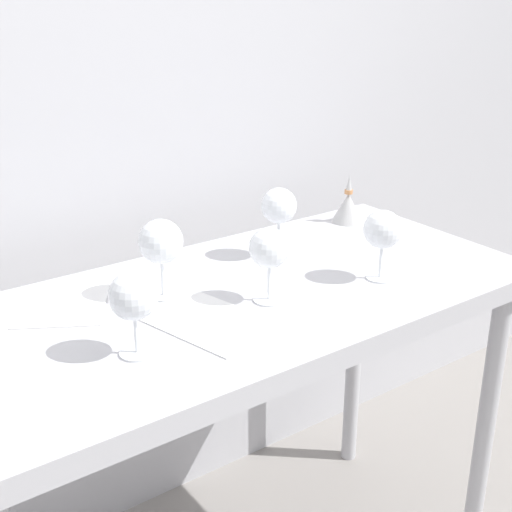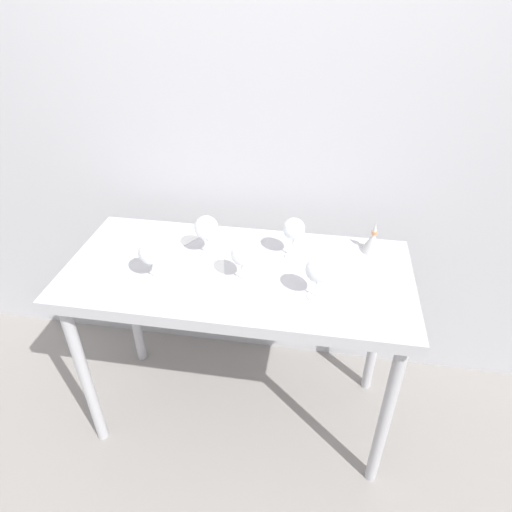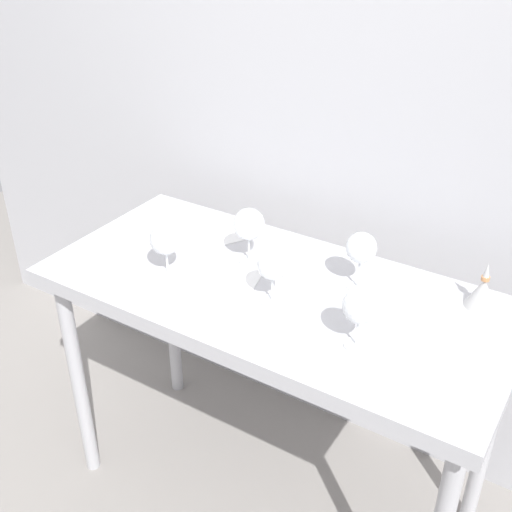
{
  "view_description": "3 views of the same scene",
  "coord_description": "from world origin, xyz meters",
  "px_view_note": "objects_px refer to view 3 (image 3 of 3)",
  "views": [
    {
      "loc": [
        -0.82,
        -1.2,
        1.57
      ],
      "look_at": [
        0.08,
        0.03,
        0.96
      ],
      "focal_mm": 49.58,
      "sensor_mm": 36.0,
      "label": 1
    },
    {
      "loc": [
        0.31,
        -1.44,
        1.96
      ],
      "look_at": [
        0.07,
        0.02,
        0.95
      ],
      "focal_mm": 31.42,
      "sensor_mm": 36.0,
      "label": 2
    },
    {
      "loc": [
        0.79,
        -1.37,
        1.93
      ],
      "look_at": [
        -0.06,
        -0.01,
        0.99
      ],
      "focal_mm": 44.79,
      "sensor_mm": 36.0,
      "label": 3
    }
  ],
  "objects_px": {
    "wine_glass_near_center": "(273,266)",
    "tasting_sheet_lower": "(223,287)",
    "wine_glass_far_right": "(361,249)",
    "tasting_sheet_upper": "(212,233)",
    "wine_glass_far_left": "(249,225)",
    "wine_glass_near_right": "(360,308)",
    "decanter_funnel": "(482,292)",
    "wine_glass_near_left": "(165,241)"
  },
  "relations": [
    {
      "from": "wine_glass_near_center",
      "to": "tasting_sheet_upper",
      "type": "distance_m",
      "value": 0.46
    },
    {
      "from": "wine_glass_near_center",
      "to": "wine_glass_near_left",
      "type": "height_order",
      "value": "same"
    },
    {
      "from": "wine_glass_far_left",
      "to": "tasting_sheet_upper",
      "type": "height_order",
      "value": "wine_glass_far_left"
    },
    {
      "from": "wine_glass_far_left",
      "to": "wine_glass_near_left",
      "type": "xyz_separation_m",
      "value": [
        -0.17,
        -0.2,
        -0.01
      ]
    },
    {
      "from": "wine_glass_near_right",
      "to": "wine_glass_near_center",
      "type": "relative_size",
      "value": 1.0
    },
    {
      "from": "wine_glass_near_center",
      "to": "tasting_sheet_upper",
      "type": "relative_size",
      "value": 0.8
    },
    {
      "from": "tasting_sheet_upper",
      "to": "tasting_sheet_lower",
      "type": "relative_size",
      "value": 0.8
    },
    {
      "from": "tasting_sheet_lower",
      "to": "wine_glass_near_left",
      "type": "bearing_deg",
      "value": 175.46
    },
    {
      "from": "wine_glass_near_left",
      "to": "tasting_sheet_upper",
      "type": "relative_size",
      "value": 0.8
    },
    {
      "from": "wine_glass_far_left",
      "to": "decanter_funnel",
      "type": "relative_size",
      "value": 1.29
    },
    {
      "from": "wine_glass_far_right",
      "to": "tasting_sheet_upper",
      "type": "bearing_deg",
      "value": 175.41
    },
    {
      "from": "wine_glass_near_left",
      "to": "tasting_sheet_upper",
      "type": "bearing_deg",
      "value": 97.2
    },
    {
      "from": "wine_glass_far_right",
      "to": "wine_glass_near_center",
      "type": "height_order",
      "value": "wine_glass_far_right"
    },
    {
      "from": "wine_glass_near_center",
      "to": "tasting_sheet_lower",
      "type": "bearing_deg",
      "value": -175.32
    },
    {
      "from": "wine_glass_near_left",
      "to": "tasting_sheet_lower",
      "type": "height_order",
      "value": "wine_glass_near_left"
    },
    {
      "from": "wine_glass_near_center",
      "to": "tasting_sheet_upper",
      "type": "height_order",
      "value": "wine_glass_near_center"
    },
    {
      "from": "wine_glass_near_center",
      "to": "tasting_sheet_lower",
      "type": "height_order",
      "value": "wine_glass_near_center"
    },
    {
      "from": "wine_glass_near_right",
      "to": "decanter_funnel",
      "type": "height_order",
      "value": "wine_glass_near_right"
    },
    {
      "from": "wine_glass_far_right",
      "to": "tasting_sheet_lower",
      "type": "bearing_deg",
      "value": -148.31
    },
    {
      "from": "wine_glass_far_right",
      "to": "wine_glass_near_center",
      "type": "xyz_separation_m",
      "value": [
        -0.18,
        -0.2,
        -0.01
      ]
    },
    {
      "from": "wine_glass_near_right",
      "to": "tasting_sheet_lower",
      "type": "relative_size",
      "value": 0.65
    },
    {
      "from": "tasting_sheet_upper",
      "to": "wine_glass_near_right",
      "type": "bearing_deg",
      "value": 6.37
    },
    {
      "from": "tasting_sheet_lower",
      "to": "wine_glass_far_right",
      "type": "bearing_deg",
      "value": 17.97
    },
    {
      "from": "wine_glass_near_center",
      "to": "wine_glass_far_left",
      "type": "bearing_deg",
      "value": 138.78
    },
    {
      "from": "wine_glass_near_center",
      "to": "tasting_sheet_lower",
      "type": "xyz_separation_m",
      "value": [
        -0.16,
        -0.01,
        -0.12
      ]
    },
    {
      "from": "wine_glass_far_right",
      "to": "tasting_sheet_upper",
      "type": "distance_m",
      "value": 0.57
    },
    {
      "from": "wine_glass_far_right",
      "to": "decanter_funnel",
      "type": "xyz_separation_m",
      "value": [
        0.33,
        0.1,
        -0.09
      ]
    },
    {
      "from": "wine_glass_near_right",
      "to": "wine_glass_near_center",
      "type": "height_order",
      "value": "same"
    },
    {
      "from": "wine_glass_near_center",
      "to": "tasting_sheet_lower",
      "type": "relative_size",
      "value": 0.64
    },
    {
      "from": "wine_glass_far_left",
      "to": "tasting_sheet_upper",
      "type": "distance_m",
      "value": 0.25
    },
    {
      "from": "wine_glass_near_center",
      "to": "wine_glass_far_left",
      "type": "height_order",
      "value": "wine_glass_far_left"
    },
    {
      "from": "wine_glass_near_center",
      "to": "decanter_funnel",
      "type": "relative_size",
      "value": 1.2
    },
    {
      "from": "tasting_sheet_upper",
      "to": "tasting_sheet_lower",
      "type": "xyz_separation_m",
      "value": [
        0.22,
        -0.25,
        0.0
      ]
    },
    {
      "from": "wine_glass_far_left",
      "to": "tasting_sheet_lower",
      "type": "distance_m",
      "value": 0.21
    },
    {
      "from": "tasting_sheet_lower",
      "to": "decanter_funnel",
      "type": "bearing_deg",
      "value": 11.08
    },
    {
      "from": "wine_glass_near_right",
      "to": "tasting_sheet_lower",
      "type": "height_order",
      "value": "wine_glass_near_right"
    },
    {
      "from": "wine_glass_near_left",
      "to": "wine_glass_near_center",
      "type": "bearing_deg",
      "value": 7.07
    },
    {
      "from": "wine_glass_near_right",
      "to": "wine_glass_far_right",
      "type": "height_order",
      "value": "wine_glass_far_right"
    },
    {
      "from": "wine_glass_near_center",
      "to": "tasting_sheet_lower",
      "type": "distance_m",
      "value": 0.2
    },
    {
      "from": "wine_glass_near_right",
      "to": "tasting_sheet_lower",
      "type": "distance_m",
      "value": 0.47
    },
    {
      "from": "wine_glass_near_left",
      "to": "decanter_funnel",
      "type": "xyz_separation_m",
      "value": [
        0.85,
        0.34,
        -0.07
      ]
    },
    {
      "from": "wine_glass_near_center",
      "to": "tasting_sheet_upper",
      "type": "bearing_deg",
      "value": 147.66
    }
  ]
}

